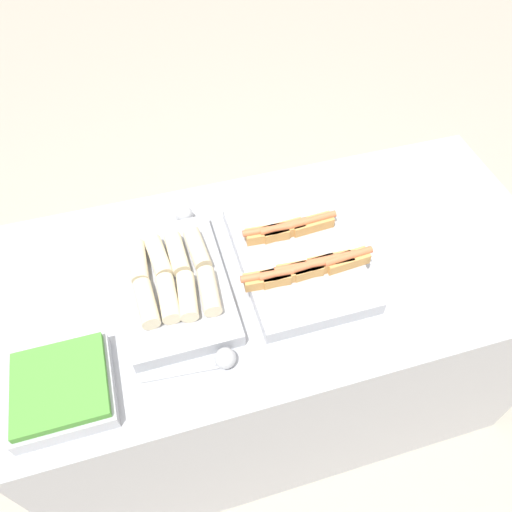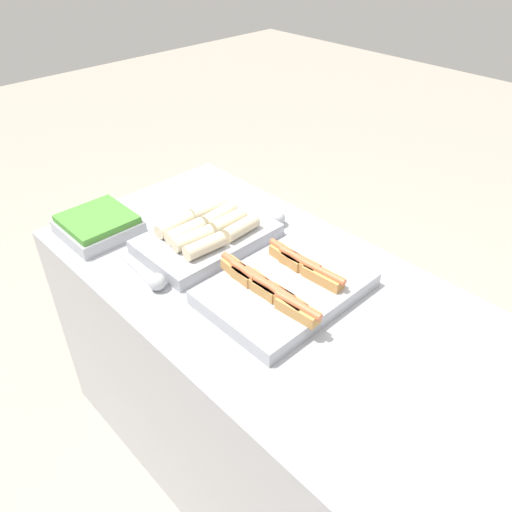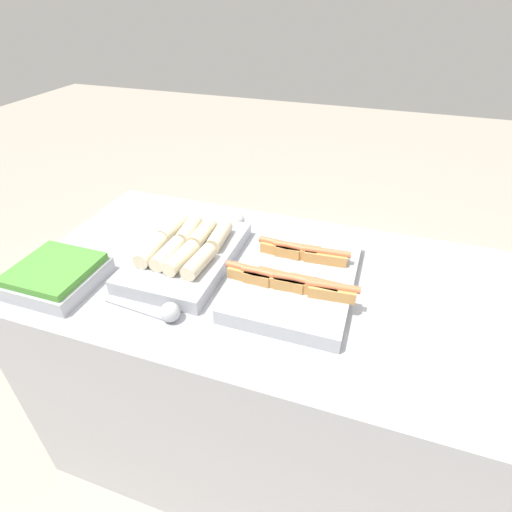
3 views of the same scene
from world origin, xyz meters
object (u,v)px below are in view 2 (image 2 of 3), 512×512
object	(u,v)px
serving_spoon_far	(275,218)
tray_hotdogs	(285,287)
serving_spoon_near	(155,281)
tray_wraps	(207,235)
tray_side_front	(98,225)

from	to	relation	value
serving_spoon_far	tray_hotdogs	bearing A→B (deg)	-41.69
tray_hotdogs	serving_spoon_near	size ratio (longest dim) A/B	1.93
tray_hotdogs	tray_wraps	xyz separation A→B (m)	(-0.39, 0.01, 0.00)
tray_side_front	serving_spoon_near	xyz separation A→B (m)	(0.41, -0.03, -0.01)
tray_wraps	tray_side_front	world-z (taller)	tray_wraps
tray_wraps	serving_spoon_far	size ratio (longest dim) A/B	1.88
tray_hotdogs	tray_side_front	xyz separation A→B (m)	(-0.73, -0.24, -0.00)
tray_side_front	serving_spoon_far	distance (m)	0.66
tray_wraps	tray_side_front	size ratio (longest dim) A/B	1.87
tray_side_front	serving_spoon_near	world-z (taller)	tray_side_front
serving_spoon_far	tray_wraps	bearing A→B (deg)	-104.62
tray_hotdogs	serving_spoon_far	world-z (taller)	tray_hotdogs
tray_hotdogs	serving_spoon_far	xyz separation A→B (m)	(-0.32, 0.28, -0.01)
tray_wraps	serving_spoon_far	xyz separation A→B (m)	(0.07, 0.28, -0.01)
tray_side_front	serving_spoon_near	size ratio (longest dim) A/B	0.98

